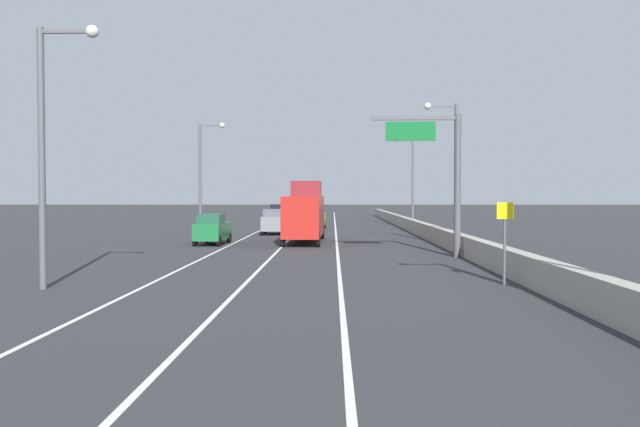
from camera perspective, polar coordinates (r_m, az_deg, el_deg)
The scene contains 17 objects.
ground_plane at distance 68.45m, azimuth 0.10°, elevation -1.12°, with size 320.00×320.00×0.00m, color #2D2D30.
lane_stripe_left at distance 59.83m, azimuth -5.33°, elevation -1.52°, with size 0.16×130.00×0.00m, color silver.
lane_stripe_center at distance 59.54m, azimuth -1.98°, elevation -1.53°, with size 0.16×130.00×0.00m, color silver.
lane_stripe_right at distance 59.46m, azimuth 1.39°, elevation -1.53°, with size 0.16×130.00×0.00m, color silver.
jersey_barrier_right at distance 45.02m, azimuth 10.25°, elevation -1.87°, with size 0.60×120.00×1.10m, color #9E998E.
overhead_sign_gantry at distance 34.59m, azimuth 10.80°, elevation 4.02°, with size 4.68×0.36×7.50m.
speed_advisory_sign at distance 24.43m, azimuth 15.93°, elevation -1.96°, with size 0.60×0.11×3.00m.
lamp_post_right_near at distance 17.97m, azimuth 26.10°, elevation 7.92°, with size 2.14×0.44×9.10m.
lamp_post_right_second at distance 41.73m, azimuth 11.49°, elevation 4.36°, with size 2.14×0.44×9.10m.
lamp_post_right_third at distance 66.30m, azimuth 7.92°, elevation 3.34°, with size 2.14×0.44×9.10m.
lamp_post_left_near at distance 24.34m, azimuth -22.69°, elevation 6.26°, with size 2.14×0.44×9.10m.
lamp_post_left_mid at distance 53.03m, azimuth -10.21°, elevation 3.77°, with size 2.14×0.44×9.10m.
car_yellow_0 at distance 63.04m, azimuth -0.41°, elevation -0.41°, with size 2.03×4.24×2.09m.
car_black_1 at distance 88.80m, azimuth -3.80°, elevation 0.15°, with size 1.95×4.13×2.04m.
car_gray_2 at distance 54.26m, azimuth -4.07°, elevation -0.73°, with size 2.01×4.26×2.11m.
car_green_3 at distance 43.50m, azimuth -9.45°, elevation -1.38°, with size 1.92×4.28×2.03m.
box_truck at distance 44.85m, azimuth -1.36°, elevation -0.05°, with size 2.65×9.32×4.29m.
Camera 1 is at (1.22, -4.37, 3.25)m, focal length 36.39 mm.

